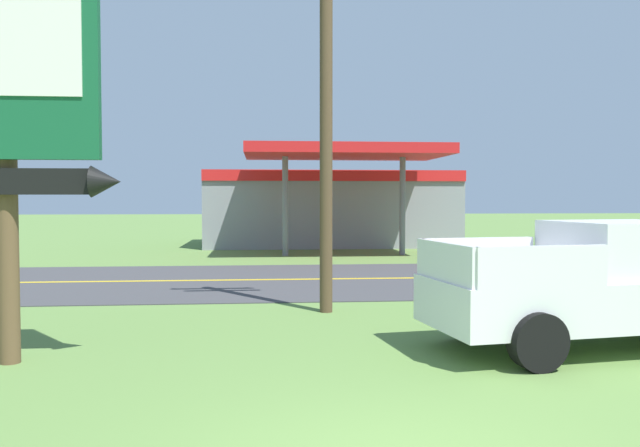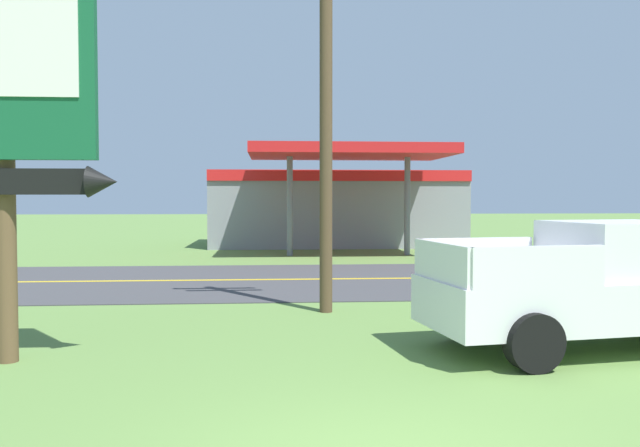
{
  "view_description": "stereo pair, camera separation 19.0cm",
  "coord_description": "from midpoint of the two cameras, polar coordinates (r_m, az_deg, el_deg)",
  "views": [
    {
      "loc": [
        -1.18,
        -5.15,
        2.32
      ],
      "look_at": [
        0.0,
        8.0,
        1.8
      ],
      "focal_mm": 36.18,
      "sensor_mm": 36.0,
      "label": 1
    },
    {
      "loc": [
        -0.99,
        -5.17,
        2.32
      ],
      "look_at": [
        0.0,
        8.0,
        1.8
      ],
      "focal_mm": 36.18,
      "sensor_mm": 36.0,
      "label": 2
    }
  ],
  "objects": [
    {
      "name": "pickup_white_parked_on_lawn",
      "position": [
        10.83,
        23.02,
        -5.12
      ],
      "size": [
        5.43,
        2.81,
        1.96
      ],
      "color": "silver",
      "rests_on": "ground"
    },
    {
      "name": "road_asphalt",
      "position": [
        18.34,
        -1.7,
        -4.98
      ],
      "size": [
        140.0,
        8.0,
        0.02
      ],
      "primitive_type": "cube",
      "color": "#3D3D3F",
      "rests_on": "ground"
    },
    {
      "name": "motel_sign",
      "position": [
        9.96,
        -26.52,
        9.63
      ],
      "size": [
        2.91,
        0.54,
        5.65
      ],
      "color": "brown",
      "rests_on": "ground"
    },
    {
      "name": "utility_pole",
      "position": [
        13.2,
        0.12,
        10.95
      ],
      "size": [
        2.06,
        0.26,
        8.01
      ],
      "color": "brown",
      "rests_on": "ground"
    },
    {
      "name": "road_centre_line",
      "position": [
        18.34,
        -1.7,
        -4.94
      ],
      "size": [
        126.0,
        0.2,
        0.01
      ],
      "primitive_type": "cube",
      "color": "gold",
      "rests_on": "road_asphalt"
    },
    {
      "name": "gas_station",
      "position": [
        31.77,
        0.7,
        1.57
      ],
      "size": [
        12.0,
        11.5,
        4.4
      ],
      "color": "gray",
      "rests_on": "ground"
    }
  ]
}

